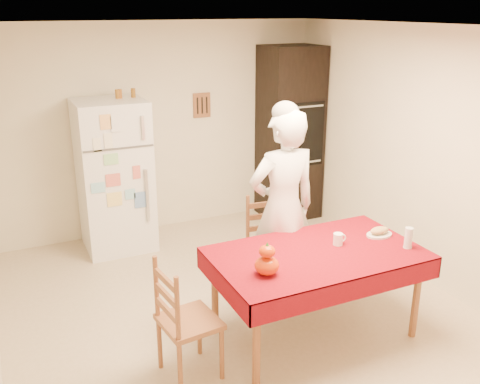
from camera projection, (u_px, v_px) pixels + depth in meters
floor at (238, 311)px, 4.90m from camera, size 4.50×4.50×0.00m
room_shell at (237, 138)px, 4.37m from camera, size 4.02×4.52×2.51m
refrigerator at (114, 176)px, 5.97m from camera, size 0.75×0.74×1.70m
oven_cabinet at (290, 134)px, 6.84m from camera, size 0.70×0.62×2.20m
dining_table at (317, 260)px, 4.35m from camera, size 1.70×1.00×0.76m
chair_far at (269, 240)px, 5.16m from camera, size 0.47×0.45×0.95m
chair_left at (181, 317)px, 3.88m from camera, size 0.45×0.46×0.95m
seated_woman at (283, 209)px, 4.81m from camera, size 0.67×0.44×1.83m
coffee_mug at (338, 239)px, 4.44m from camera, size 0.08×0.08×0.10m
pumpkin_lower at (267, 266)px, 3.95m from camera, size 0.19×0.19×0.14m
pumpkin_upper at (267, 251)px, 3.91m from camera, size 0.12×0.12×0.09m
wine_glass at (408, 238)px, 4.38m from camera, size 0.07×0.07×0.18m
bread_plate at (379, 235)px, 4.63m from camera, size 0.24×0.24×0.02m
bread_loaf at (380, 230)px, 4.62m from camera, size 0.18×0.10×0.06m
spice_jar_left at (118, 94)px, 5.76m from camera, size 0.05×0.05×0.10m
spice_jar_mid at (120, 94)px, 5.77m from camera, size 0.05×0.05×0.10m
spice_jar_right at (133, 93)px, 5.83m from camera, size 0.05×0.05×0.10m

